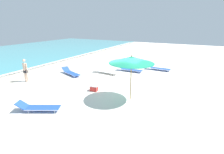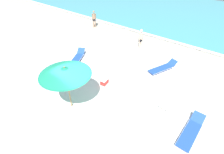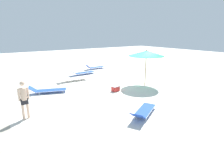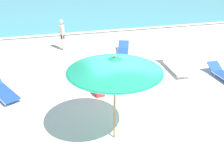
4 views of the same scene
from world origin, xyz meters
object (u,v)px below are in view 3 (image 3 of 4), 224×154
Objects in this scene: beach_umbrella at (146,53)px; sun_lounger_under_umbrella at (48,90)px; sun_lounger_beside_umbrella at (73,79)px; sun_lounger_near_water_left at (83,72)px; sun_lounger_near_water_right at (95,67)px; beachgoer_wading_adult at (24,98)px; sun_lounger_mid_beach_solo at (144,111)px; cooler_box at (116,88)px.

beach_umbrella is 1.11× the size of sun_lounger_under_umbrella.
sun_lounger_beside_umbrella is 0.98× the size of sun_lounger_near_water_left.
sun_lounger_near_water_right reaches higher than sun_lounger_near_water_left.
sun_lounger_under_umbrella is 3.05m from sun_lounger_beside_umbrella.
beach_umbrella is 7.70m from sun_lounger_near_water_right.
sun_lounger_under_umbrella is at bearing -121.44° from beachgoer_wading_adult.
sun_lounger_mid_beach_solo is at bearing -172.94° from sun_lounger_beside_umbrella.
beachgoer_wading_adult reaches higher than sun_lounger_near_water_left.
beach_umbrella reaches higher than sun_lounger_under_umbrella.
sun_lounger_near_water_right reaches higher than cooler_box.
sun_lounger_under_umbrella is 4.41m from cooler_box.
sun_lounger_mid_beach_solo reaches higher than sun_lounger_near_water_left.
beach_umbrella is 1.14× the size of sun_lounger_near_water_left.
beachgoer_wading_adult is (-0.68, 8.21, -1.35)m from beach_umbrella.
sun_lounger_near_water_left is 1.30× the size of beachgoer_wading_adult.
beachgoer_wading_adult is (-3.01, 1.78, 0.79)m from sun_lounger_under_umbrella.
sun_lounger_beside_umbrella is 4.17× the size of cooler_box.
sun_lounger_near_water_left is at bearing -35.35° from sun_lounger_mid_beach_solo.
sun_lounger_near_water_left is at bearing 22.08° from beach_umbrella.
beach_umbrella is 7.17m from sun_lounger_under_umbrella.
sun_lounger_under_umbrella is at bearing 130.46° from sun_lounger_near_water_right.
beach_umbrella is at bearing -89.11° from sun_lounger_under_umbrella.
cooler_box is (-5.61, 0.30, -0.02)m from sun_lounger_near_water_left.
beach_umbrella is at bearing -157.49° from sun_lounger_near_water_left.
beach_umbrella is 4.84× the size of cooler_box.
sun_lounger_near_water_right is (3.30, -3.87, 0.01)m from sun_lounger_beside_umbrella.
beachgoer_wading_adult is (-8.08, 8.13, 0.79)m from sun_lounger_near_water_right.
beachgoer_wading_adult is at bearing 31.11° from sun_lounger_mid_beach_solo.
beach_umbrella is at bearing -177.47° from sun_lounger_near_water_right.
beach_umbrella is at bearing -73.36° from sun_lounger_mid_beach_solo.
beach_umbrella reaches higher than sun_lounger_beside_umbrella.
sun_lounger_near_water_right is at bearing -30.63° from sun_lounger_under_umbrella.
sun_lounger_under_umbrella reaches higher than sun_lounger_near_water_left.
beachgoer_wading_adult is 3.26× the size of cooler_box.
beach_umbrella is 6.55m from sun_lounger_near_water_left.
sun_lounger_near_water_left reaches higher than cooler_box.
sun_lounger_near_water_right is (7.40, 0.09, -2.14)m from beach_umbrella.
beachgoer_wading_adult is (2.82, 4.59, 0.79)m from sun_lounger_mid_beach_solo.
sun_lounger_near_water_left is at bearing -40.35° from sun_lounger_beside_umbrella.
sun_lounger_under_umbrella reaches higher than cooler_box.
sun_lounger_beside_umbrella is 2.31m from sun_lounger_near_water_left.
sun_lounger_beside_umbrella is at bearing -24.86° from sun_lounger_mid_beach_solo.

